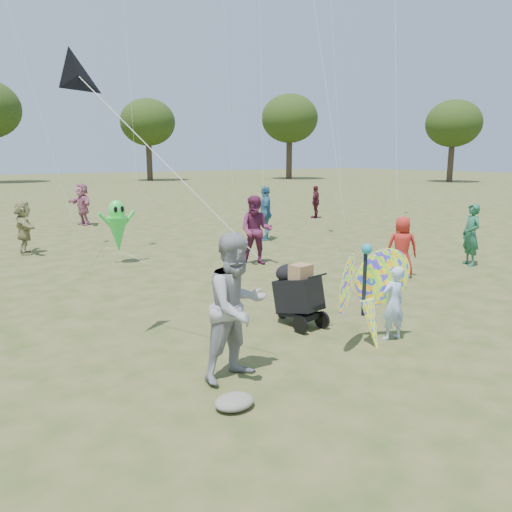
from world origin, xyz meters
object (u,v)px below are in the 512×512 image
Objects in this scene: crowd_c at (265,213)px; crowd_d at (24,227)px; crowd_h at (316,202)px; jogging_stroller at (297,291)px; crowd_e at (256,230)px; crowd_j at (82,204)px; alien_kite at (118,228)px; crowd_f at (471,235)px; crowd_a at (402,247)px; child_girl at (393,303)px; butterfly_kite at (368,294)px; adult_man at (237,307)px.

crowd_c reaches higher than crowd_d.
crowd_h is at bearing 159.31° from crowd_c.
crowd_d is at bearing 96.93° from jogging_stroller.
crowd_e is 1.05× the size of crowd_j.
crowd_j is 1.01× the size of alien_kite.
crowd_e is 1.12× the size of crowd_f.
crowd_a is 0.92× the size of crowd_d.
crowd_f is 9.47m from alien_kite.
crowd_c reaches higher than alien_kite.
child_girl is 11.52m from crowd_d.
crowd_e is 1.22× the size of crowd_h.
crowd_d is 13.04m from crowd_h.
crowd_h is (8.06, 6.80, -0.17)m from crowd_e.
crowd_h is 0.86× the size of crowd_j.
crowd_e is (1.39, 5.87, 0.33)m from child_girl.
butterfly_kite is 8.09m from alien_kite.
alien_kite is at bearing -45.03° from crowd_c.
crowd_e is (-2.54, -3.12, -0.01)m from crowd_c.
crowd_a is (6.28, 2.49, -0.23)m from adult_man.
adult_man reaches higher than child_girl.
child_girl is at bearing -68.74° from jogging_stroller.
crowd_j reaches higher than child_girl.
jogging_stroller is (-4.74, -7.57, -0.33)m from crowd_c.
alien_kite is at bearing 88.37° from jogging_stroller.
crowd_j is at bearing -31.96° from crowd_a.
butterfly_kite is at bearing 1.38° from child_girl.
crowd_f is 10.70m from crowd_h.
crowd_e is 3.74m from alien_kite.
crowd_h is 16.09m from butterfly_kite.
adult_man reaches higher than crowd_h.
crowd_e is 6.12m from butterfly_kite.
adult_man is 6.76m from crowd_a.
crowd_c is 1.72× the size of jogging_stroller.
child_girl is at bearing -78.57° from alien_kite.
child_girl is at bearing 80.77° from crowd_a.
crowd_j is at bearing 80.53° from alien_kite.
jogging_stroller is at bearing -13.80° from crowd_j.
crowd_j is (-0.23, 16.46, 0.28)m from child_girl.
crowd_j is (-3.72, 13.75, 0.14)m from crowd_a.
crowd_j is (2.56, 16.24, -0.09)m from adult_man.
alien_kite is (-0.82, 6.65, 0.36)m from jogging_stroller.
adult_man is 1.22× the size of crowd_d.
crowd_e reaches higher than alien_kite.
butterfly_kite is at bearing -44.66° from crowd_f.
crowd_h is at bearing 57.05° from crowd_j.
adult_man is 1.17× the size of crowd_f.
crowd_e reaches higher than crowd_a.
adult_man is 17.47m from crowd_h.
adult_man reaches higher than butterfly_kite.
crowd_h is 1.40× the size of jogging_stroller.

